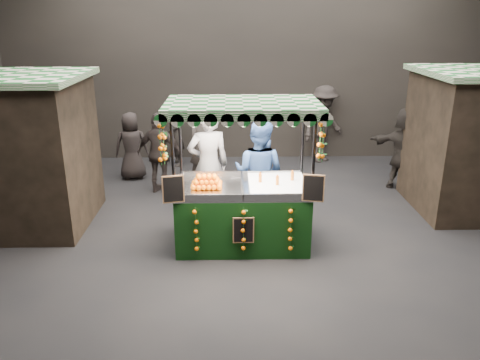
{
  "coord_description": "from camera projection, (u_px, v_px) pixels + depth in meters",
  "views": [
    {
      "loc": [
        -0.51,
        -6.83,
        3.51
      ],
      "look_at": [
        -0.35,
        0.39,
        0.98
      ],
      "focal_mm": 35.5,
      "sensor_mm": 36.0,
      "label": 1
    }
  ],
  "objects": [
    {
      "name": "ground",
      "position": [
        263.0,
        245.0,
        7.62
      ],
      "size": [
        12.0,
        12.0,
        0.0
      ],
      "primitive_type": "plane",
      "color": "black",
      "rests_on": "ground"
    },
    {
      "name": "market_hall",
      "position": [
        266.0,
        24.0,
        6.5
      ],
      "size": [
        12.1,
        10.1,
        5.05
      ],
      "color": "black",
      "rests_on": "ground"
    },
    {
      "name": "neighbour_stall_left",
      "position": [
        1.0,
        152.0,
        8.04
      ],
      "size": [
        3.0,
        2.2,
        2.6
      ],
      "color": "black",
      "rests_on": "ground"
    },
    {
      "name": "juice_stall",
      "position": [
        243.0,
        203.0,
        7.42
      ],
      "size": [
        2.37,
        1.4,
        2.3
      ],
      "color": "black",
      "rests_on": "ground"
    },
    {
      "name": "vendor_grey",
      "position": [
        208.0,
        165.0,
        8.32
      ],
      "size": [
        0.82,
        0.63,
        2.01
      ],
      "rotation": [
        0.0,
        0.0,
        3.36
      ],
      "color": "gray",
      "rests_on": "ground"
    },
    {
      "name": "vendor_blue",
      "position": [
        259.0,
        173.0,
        8.14
      ],
      "size": [
        1.11,
        1.0,
        1.86
      ],
      "rotation": [
        0.0,
        0.0,
        2.74
      ],
      "color": "navy",
      "rests_on": "ground"
    },
    {
      "name": "shopper_0",
      "position": [
        203.0,
        146.0,
        10.05
      ],
      "size": [
        0.75,
        0.69,
        1.73
      ],
      "rotation": [
        0.0,
        0.0,
        0.57
      ],
      "color": "#2E2825",
      "rests_on": "ground"
    },
    {
      "name": "shopper_1",
      "position": [
        465.0,
        153.0,
        9.44
      ],
      "size": [
        1.1,
        1.09,
        1.79
      ],
      "rotation": [
        0.0,
        0.0,
        -0.75
      ],
      "color": "black",
      "rests_on": "ground"
    },
    {
      "name": "shopper_2",
      "position": [
        160.0,
        153.0,
        9.64
      ],
      "size": [
        1.05,
        0.66,
        1.67
      ],
      "rotation": [
        0.0,
        0.0,
        2.87
      ],
      "color": "#2C2524",
      "rests_on": "ground"
    },
    {
      "name": "shopper_3",
      "position": [
        323.0,
        124.0,
        11.68
      ],
      "size": [
        1.4,
        1.28,
        1.89
      ],
      "rotation": [
        0.0,
        0.0,
        0.62
      ],
      "color": "#292321",
      "rests_on": "ground"
    },
    {
      "name": "shopper_4",
      "position": [
        132.0,
        146.0,
        10.49
      ],
      "size": [
        0.8,
        0.59,
        1.51
      ],
      "rotation": [
        0.0,
        0.0,
        3.3
      ],
      "color": "black",
      "rests_on": "ground"
    },
    {
      "name": "shopper_5",
      "position": [
        405.0,
        148.0,
        9.83
      ],
      "size": [
        1.61,
        1.39,
        1.75
      ],
      "rotation": [
        0.0,
        0.0,
        2.5
      ],
      "color": "black",
      "rests_on": "ground"
    },
    {
      "name": "shopper_6",
      "position": [
        176.0,
        134.0,
        11.42
      ],
      "size": [
        0.58,
        0.67,
        1.56
      ],
      "rotation": [
        0.0,
        0.0,
        -1.12
      ],
      "color": "black",
      "rests_on": "ground"
    }
  ]
}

